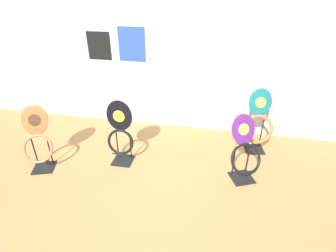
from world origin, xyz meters
TOP-DOWN VIEW (x-y plane):
  - ground_plane at (0.00, 0.00)m, footprint 14.00×14.00m
  - wall_back at (-0.00, 2.06)m, footprint 8.00×0.07m
  - toilet_seat_display_purple_note at (1.23, 0.85)m, footprint 0.48×0.48m
  - toilet_seat_display_teal_sax at (1.45, 1.55)m, footprint 0.46×0.34m
  - toilet_seat_display_jazz_black at (-0.41, 0.87)m, footprint 0.37×0.28m
  - toilet_seat_display_woodgrain at (-1.43, 0.54)m, footprint 0.45×0.44m

SIDE VIEW (x-z plane):
  - ground_plane at x=0.00m, z-range 0.00..0.00m
  - toilet_seat_display_purple_note at x=1.23m, z-range -0.03..0.80m
  - toilet_seat_display_woodgrain at x=-1.43m, z-range -0.01..0.87m
  - toilet_seat_display_teal_sax at x=1.45m, z-range -0.02..0.91m
  - toilet_seat_display_jazz_black at x=-0.41m, z-range -0.01..0.92m
  - wall_back at x=0.00m, z-range 0.00..2.60m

